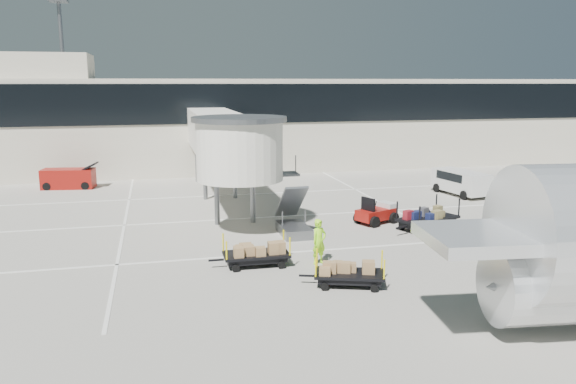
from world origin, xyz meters
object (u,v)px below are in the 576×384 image
baggage_tug (377,213)px  belt_loader (69,179)px  box_cart_near (351,273)px  box_cart_far (259,253)px  suitcase_cart (429,219)px  ground_worker (319,242)px  minivan (460,180)px

baggage_tug → belt_loader: bearing=116.3°
box_cart_near → box_cart_far: bearing=151.8°
box_cart_near → belt_loader: size_ratio=0.81×
suitcase_cart → baggage_tug: bearing=113.8°
suitcase_cart → ground_worker: 8.44m
ground_worker → minivan: bearing=17.2°
ground_worker → minivan: 18.59m
minivan → belt_loader: size_ratio=1.12×
box_cart_far → belt_loader: belt_loader is taller
suitcase_cart → box_cart_near: suitcase_cart is taller
box_cart_near → minivan: bearing=67.1°
baggage_tug → ground_worker: size_ratio=1.30×
minivan → belt_loader: bearing=152.8°
baggage_tug → minivan: size_ratio=0.56×
suitcase_cart → ground_worker: bearing=-173.9°
box_cart_near → ground_worker: ground_worker is taller
box_cart_far → box_cart_near: bearing=-46.2°
suitcase_cart → minivan: bearing=27.9°
baggage_tug → suitcase_cart: bearing=-66.6°
suitcase_cart → box_cart_far: 10.60m
baggage_tug → minivan: minivan is taller
ground_worker → belt_loader: 24.89m
baggage_tug → belt_loader: (-18.16, 15.12, 0.17)m
box_cart_far → minivan: 20.37m
ground_worker → belt_loader: ground_worker is taller
minivan → ground_worker: bearing=-147.3°
baggage_tug → box_cart_near: size_ratio=0.78×
ground_worker → belt_loader: size_ratio=0.48×
box_cart_far → ground_worker: 2.64m
minivan → box_cart_near: bearing=-140.5°
belt_loader → box_cart_near: bearing=-53.0°
suitcase_cart → belt_loader: belt_loader is taller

